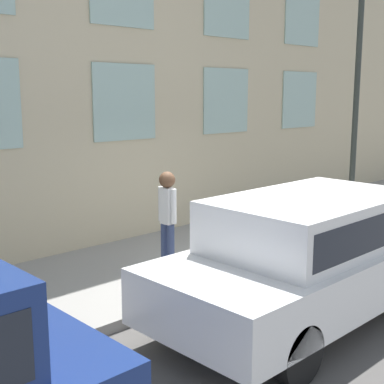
{
  "coord_description": "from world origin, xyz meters",
  "views": [
    {
      "loc": [
        -5.23,
        6.17,
        2.98
      ],
      "look_at": [
        0.79,
        0.4,
        1.44
      ],
      "focal_mm": 50.0,
      "sensor_mm": 36.0,
      "label": 1
    }
  ],
  "objects_px": {
    "person": "(167,212)",
    "street_lamp": "(359,41)",
    "parked_truck_white_near": "(309,250)",
    "fire_hydrant": "(216,247)"
  },
  "relations": [
    {
      "from": "person",
      "to": "street_lamp",
      "type": "bearing_deg",
      "value": 25.06
    },
    {
      "from": "parked_truck_white_near",
      "to": "fire_hydrant",
      "type": "bearing_deg",
      "value": -8.26
    },
    {
      "from": "parked_truck_white_near",
      "to": "street_lamp",
      "type": "xyz_separation_m",
      "value": [
        1.96,
        -4.47,
        3.08
      ]
    },
    {
      "from": "street_lamp",
      "to": "person",
      "type": "bearing_deg",
      "value": 84.15
    },
    {
      "from": "person",
      "to": "street_lamp",
      "type": "xyz_separation_m",
      "value": [
        -0.49,
        -4.81,
        2.91
      ]
    },
    {
      "from": "person",
      "to": "parked_truck_white_near",
      "type": "bearing_deg",
      "value": -51.33
    },
    {
      "from": "person",
      "to": "street_lamp",
      "type": "distance_m",
      "value": 5.64
    },
    {
      "from": "person",
      "to": "parked_truck_white_near",
      "type": "xyz_separation_m",
      "value": [
        -2.45,
        -0.33,
        -0.17
      ]
    },
    {
      "from": "person",
      "to": "fire_hydrant",
      "type": "bearing_deg",
      "value": -7.43
    },
    {
      "from": "fire_hydrant",
      "to": "person",
      "type": "relative_size",
      "value": 0.45
    }
  ]
}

